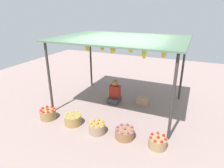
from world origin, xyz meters
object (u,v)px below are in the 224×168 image
Objects in this scene: vendor_person at (115,94)px; basket_red_apples at (158,142)px; wooden_crate_near_vendor at (143,101)px; basket_red_tomatoes at (48,114)px; basket_limes at (73,120)px; basket_purple_onions at (125,133)px; basket_oranges at (97,128)px.

vendor_person reaches higher than basket_red_apples.
vendor_person is 0.95m from wooden_crate_near_vendor.
basket_red_tomatoes reaches higher than basket_limes.
basket_red_tomatoes is at bearing -179.27° from basket_purple_onions.
basket_red_apples is (2.28, -0.05, -0.01)m from basket_limes.
basket_oranges is at bearing -107.59° from wooden_crate_near_vendor.
basket_purple_onions is at bearing -87.94° from wooden_crate_near_vendor.
vendor_person is 2.20× the size of wooden_crate_near_vendor.
vendor_person is 1.90× the size of basket_oranges.
basket_limes is 0.97× the size of basket_purple_onions.
wooden_crate_near_vendor is (2.23, 1.95, -0.03)m from basket_red_tomatoes.
basket_purple_onions is at bearing 177.65° from basket_red_apples.
basket_limes is 1.27× the size of wooden_crate_near_vendor.
wooden_crate_near_vendor is at bearing 41.19° from basket_red_tomatoes.
vendor_person is at bearing 73.24° from basket_limes.
basket_limes is at bearing 178.87° from basket_red_apples.
vendor_person is 1.97m from basket_purple_onions.
basket_oranges is (0.27, -1.79, -0.16)m from vendor_person.
basket_limes is at bearing -126.54° from wooden_crate_near_vendor.
wooden_crate_near_vendor is (0.64, 2.00, -0.03)m from basket_oranges.
basket_red_tomatoes is 1.07× the size of basket_red_apples.
basket_oranges is 2.10m from wooden_crate_near_vendor.
basket_red_apples reaches higher than basket_purple_onions.
basket_limes is 1.10× the size of basket_oranges.
basket_oranges is (1.59, -0.05, -0.01)m from basket_red_tomatoes.
basket_purple_onions is 0.80m from basket_red_apples.
basket_red_apples is at bearing -66.05° from wooden_crate_near_vendor.
basket_limes is at bearing 173.12° from basket_oranges.
basket_red_tomatoes reaches higher than basket_purple_onions.
basket_oranges reaches higher than basket_purple_onions.
vendor_person is 1.73× the size of basket_limes.
vendor_person reaches higher than basket_purple_onions.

